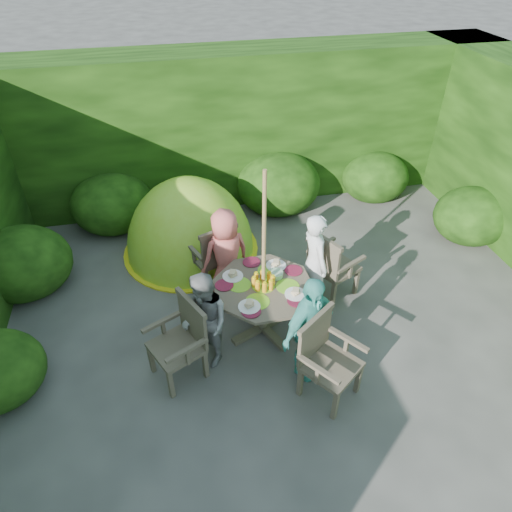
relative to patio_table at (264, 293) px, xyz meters
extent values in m
plane|color=#403F3A|center=(0.34, -0.49, -0.60)|extent=(60.00, 60.00, 0.00)
cube|color=black|center=(0.34, 3.51, 0.65)|extent=(9.00, 1.00, 2.50)
cylinder|color=#463C2D|center=(0.00, 0.00, -0.26)|extent=(0.12, 0.12, 0.67)
cube|color=#463C2D|center=(0.00, 0.00, -0.57)|extent=(0.86, 0.45, 0.06)
cube|color=#463C2D|center=(0.00, 0.00, -0.57)|extent=(0.45, 0.86, 0.06)
cylinder|color=#463C2D|center=(0.00, 0.00, 0.09)|extent=(1.62, 1.62, 0.04)
cylinder|color=#76C621|center=(-0.13, -0.25, 0.11)|extent=(0.28, 0.28, 0.00)
cylinder|color=#76C621|center=(0.27, -0.08, 0.11)|extent=(0.28, 0.28, 0.00)
cylinder|color=#76C621|center=(-0.28, 0.07, 0.11)|extent=(0.28, 0.28, 0.00)
cylinder|color=#76C621|center=(0.12, 0.25, 0.11)|extent=(0.28, 0.28, 0.00)
cylinder|color=#76C621|center=(0.00, 0.00, 0.11)|extent=(0.28, 0.28, 0.00)
cylinder|color=white|center=(0.23, 0.32, 0.12)|extent=(0.25, 0.25, 0.01)
cylinder|color=white|center=(-0.32, 0.23, 0.12)|extent=(0.25, 0.25, 0.01)
cylinder|color=white|center=(-0.24, -0.32, 0.12)|extent=(0.25, 0.25, 0.01)
cylinder|color=white|center=(0.32, -0.24, 0.12)|extent=(0.25, 0.25, 0.01)
cylinder|color=#C30D36|center=(0.41, 0.18, 0.12)|extent=(0.22, 0.22, 0.01)
cylinder|color=#C30D36|center=(-0.05, 0.45, 0.12)|extent=(0.22, 0.22, 0.01)
cylinder|color=#C30D36|center=(-0.45, 0.09, 0.12)|extent=(0.22, 0.22, 0.01)
cylinder|color=#C30D36|center=(-0.23, -0.40, 0.12)|extent=(0.22, 0.22, 0.01)
cylinder|color=#C30D36|center=(0.30, -0.34, 0.12)|extent=(0.22, 0.22, 0.01)
cylinder|color=green|center=(0.18, 0.13, 0.15)|extent=(0.18, 0.18, 0.06)
cylinder|color=olive|center=(0.00, 0.00, 0.50)|extent=(0.06, 0.06, 2.20)
cube|color=#463C2D|center=(1.08, 0.47, -0.16)|extent=(0.69, 0.70, 0.05)
cube|color=#463C2D|center=(1.38, 0.37, -0.39)|extent=(0.07, 0.07, 0.43)
cube|color=#463C2D|center=(1.18, 0.77, -0.39)|extent=(0.07, 0.07, 0.43)
cube|color=#463C2D|center=(0.97, 0.17, -0.39)|extent=(0.07, 0.07, 0.43)
cube|color=#463C2D|center=(0.78, 0.57, -0.39)|extent=(0.07, 0.07, 0.43)
cube|color=#463C2D|center=(0.86, 0.36, 0.11)|extent=(0.27, 0.49, 0.51)
cube|color=#463C2D|center=(1.19, 0.24, 0.04)|extent=(0.48, 0.27, 0.04)
cube|color=#463C2D|center=(0.96, 0.71, 0.04)|extent=(0.48, 0.27, 0.04)
cube|color=#463C2D|center=(-1.08, -0.48, -0.18)|extent=(0.67, 0.68, 0.05)
cube|color=#463C2D|center=(-1.37, -0.38, -0.39)|extent=(0.07, 0.07, 0.42)
cube|color=#463C2D|center=(-1.18, -0.77, -0.39)|extent=(0.07, 0.07, 0.42)
cube|color=#463C2D|center=(-0.98, -0.19, -0.39)|extent=(0.07, 0.07, 0.42)
cube|color=#463C2D|center=(-0.79, -0.58, -0.39)|extent=(0.07, 0.07, 0.42)
cube|color=#463C2D|center=(-0.87, -0.37, 0.09)|extent=(0.26, 0.48, 0.50)
cube|color=#463C2D|center=(-1.20, -0.25, 0.02)|extent=(0.47, 0.26, 0.04)
cube|color=#463C2D|center=(-0.97, -0.71, 0.02)|extent=(0.47, 0.26, 0.04)
cube|color=#463C2D|center=(-0.48, 1.08, -0.17)|extent=(0.67, 0.66, 0.05)
cube|color=#463C2D|center=(-0.36, 1.36, -0.39)|extent=(0.07, 0.07, 0.42)
cube|color=#463C2D|center=(-0.77, 1.20, -0.39)|extent=(0.07, 0.07, 0.42)
cube|color=#463C2D|center=(-0.19, 0.95, -0.39)|extent=(0.07, 0.07, 0.42)
cube|color=#463C2D|center=(-0.60, 0.79, -0.39)|extent=(0.07, 0.07, 0.42)
cube|color=#463C2D|center=(-0.39, 0.85, 0.10)|extent=(0.50, 0.23, 0.50)
cube|color=#463C2D|center=(-0.24, 1.17, 0.03)|extent=(0.23, 0.48, 0.04)
cube|color=#463C2D|center=(-0.72, 0.98, 0.03)|extent=(0.23, 0.48, 0.04)
cube|color=#463C2D|center=(0.47, -1.08, -0.17)|extent=(0.72, 0.72, 0.05)
cube|color=#463C2D|center=(0.42, -1.39, -0.39)|extent=(0.07, 0.07, 0.42)
cube|color=#463C2D|center=(0.78, -1.13, -0.39)|extent=(0.07, 0.07, 0.42)
cube|color=#463C2D|center=(0.16, -1.03, -0.39)|extent=(0.07, 0.07, 0.42)
cube|color=#463C2D|center=(0.52, -0.77, -0.39)|extent=(0.07, 0.07, 0.42)
cube|color=#463C2D|center=(0.33, -0.89, 0.10)|extent=(0.45, 0.34, 0.50)
cube|color=#463C2D|center=(0.26, -1.24, 0.03)|extent=(0.34, 0.44, 0.04)
cube|color=#463C2D|center=(0.68, -0.93, 0.03)|extent=(0.34, 0.44, 0.04)
imported|color=white|center=(0.73, 0.32, 0.09)|extent=(0.40, 0.54, 1.38)
imported|color=gray|center=(-0.74, -0.33, 0.01)|extent=(0.64, 0.72, 1.22)
imported|color=#E4655E|center=(-0.33, 0.73, 0.06)|extent=(0.74, 0.59, 1.32)
imported|color=#50BBAB|center=(0.32, -0.73, 0.07)|extent=(0.84, 0.70, 1.34)
ellipsoid|color=#9BC626|center=(-0.71, 1.86, -0.60)|extent=(2.06, 2.06, 2.35)
ellipsoid|color=black|center=(-0.76, 1.20, -0.60)|extent=(0.68, 0.40, 0.81)
cylinder|color=yellow|center=(-0.71, 1.86, -0.59)|extent=(2.05, 2.05, 0.03)
camera|label=1|loc=(-0.95, -3.90, 3.61)|focal=32.00mm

